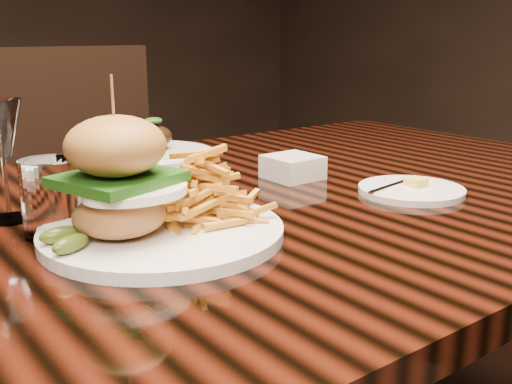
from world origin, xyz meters
TOP-DOWN VIEW (x-y plane):
  - dining_table at (0.00, 0.00)m, footprint 1.60×0.90m
  - burger_plate at (-0.13, -0.09)m, footprint 0.29×0.29m
  - side_saucer at (0.28, -0.14)m, footprint 0.16×0.16m
  - ramekin at (0.20, 0.04)m, footprint 0.10×0.10m
  - wine_glass at (-0.26, 0.09)m, footprint 0.06×0.06m
  - water_tumbler at (-0.23, -0.00)m, footprint 0.07×0.07m
  - far_dish at (0.06, 0.32)m, footprint 0.25×0.25m
  - chair_far at (0.18, 0.89)m, footprint 0.46×0.47m

SIDE VIEW (x-z plane):
  - chair_far at x=0.18m, z-range 0.06..1.01m
  - dining_table at x=0.00m, z-range 0.30..1.05m
  - side_saucer at x=0.28m, z-range 0.74..0.77m
  - far_dish at x=0.06m, z-range 0.72..0.81m
  - ramekin at x=0.20m, z-range 0.75..0.79m
  - water_tumbler at x=-0.23m, z-range 0.75..0.84m
  - burger_plate at x=-0.13m, z-range 0.71..0.90m
  - wine_glass at x=-0.26m, z-range 0.79..0.95m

